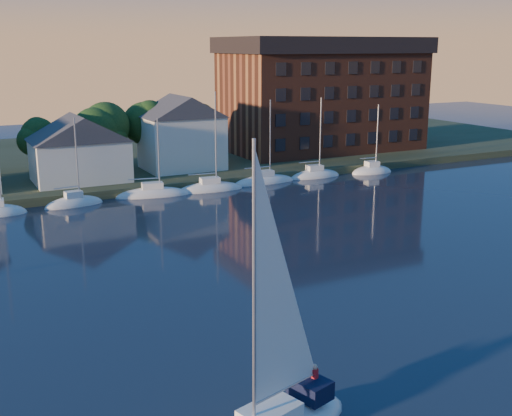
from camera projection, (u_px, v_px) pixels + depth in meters
ground at (448, 394)px, 32.56m from camera, size 260.00×260.00×0.00m
shoreline_land at (96, 162)px, 97.29m from camera, size 160.00×50.00×2.00m
wooden_dock at (141, 192)px, 77.44m from camera, size 120.00×3.00×1.00m
clubhouse_centre at (79, 147)px, 77.85m from camera, size 11.55×8.40×8.08m
clubhouse_east at (181, 132)px, 85.53m from camera, size 10.50×8.40×9.80m
condo_block at (322, 93)px, 101.19m from camera, size 31.00×17.00×17.40m
tree_line at (129, 122)px, 86.05m from camera, size 93.40×5.40×8.90m
moored_fleet at (115, 200)px, 73.06m from camera, size 79.50×2.40×12.05m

